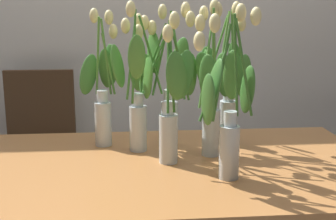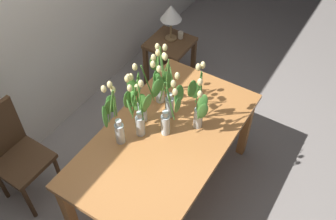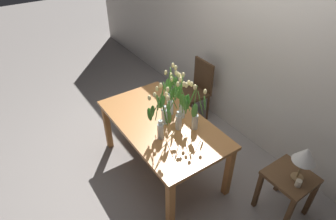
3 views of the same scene
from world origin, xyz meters
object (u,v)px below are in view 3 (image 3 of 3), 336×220
at_px(tulip_vase_0, 179,112).
at_px(tulip_vase_5, 194,112).
at_px(pillar_candle, 298,183).
at_px(dining_table, 162,128).
at_px(tulip_vase_3, 180,101).
at_px(tulip_vase_6, 160,120).
at_px(tulip_vase_1, 165,108).
at_px(tulip_vase_2, 172,96).
at_px(table_lamp, 306,156).
at_px(tulip_vase_4, 172,91).
at_px(side_table, 288,183).
at_px(dining_chair, 197,87).

height_order(tulip_vase_0, tulip_vase_5, tulip_vase_0).
distance_m(tulip_vase_5, pillar_candle, 1.22).
xyz_separation_m(dining_table, tulip_vase_3, (0.03, 0.22, 0.31)).
height_order(tulip_vase_6, pillar_candle, tulip_vase_6).
distance_m(tulip_vase_1, tulip_vase_2, 0.22).
bearing_deg(pillar_candle, tulip_vase_0, -153.88).
distance_m(tulip_vase_1, table_lamp, 1.45).
bearing_deg(tulip_vase_2, tulip_vase_4, 146.35).
relative_size(tulip_vase_3, side_table, 1.05).
height_order(tulip_vase_5, table_lamp, tulip_vase_5).
bearing_deg(tulip_vase_4, pillar_candle, 13.78).
distance_m(tulip_vase_5, table_lamp, 1.14).
relative_size(tulip_vase_0, side_table, 1.07).
relative_size(tulip_vase_5, side_table, 1.05).
bearing_deg(dining_table, tulip_vase_0, 26.65).
xyz_separation_m(tulip_vase_6, side_table, (1.03, 0.88, -0.53)).
height_order(tulip_vase_4, tulip_vase_6, tulip_vase_6).
relative_size(tulip_vase_5, tulip_vase_6, 1.01).
bearing_deg(tulip_vase_0, tulip_vase_6, -86.66).
distance_m(dining_table, tulip_vase_6, 0.41).
relative_size(dining_table, tulip_vase_2, 2.75).
bearing_deg(tulip_vase_1, side_table, 30.93).
distance_m(tulip_vase_3, tulip_vase_5, 0.26).
distance_m(tulip_vase_1, tulip_vase_6, 0.23).
bearing_deg(side_table, tulip_vase_2, -157.71).
relative_size(tulip_vase_5, pillar_candle, 7.73).
bearing_deg(tulip_vase_3, tulip_vase_2, -160.48).
bearing_deg(dining_table, dining_chair, 121.17).
distance_m(side_table, pillar_candle, 0.20).
distance_m(tulip_vase_0, tulip_vase_4, 0.45).
distance_m(tulip_vase_2, pillar_candle, 1.56).
distance_m(tulip_vase_0, side_table, 1.33).
height_order(tulip_vase_5, dining_chair, tulip_vase_5).
bearing_deg(tulip_vase_2, tulip_vase_6, -50.33).
xyz_separation_m(tulip_vase_2, tulip_vase_6, (0.28, -0.34, -0.02)).
height_order(tulip_vase_1, table_lamp, tulip_vase_1).
xyz_separation_m(dining_table, tulip_vase_5, (0.29, 0.22, 0.32)).
height_order(tulip_vase_5, tulip_vase_6, tulip_vase_5).
height_order(tulip_vase_3, table_lamp, tulip_vase_3).
bearing_deg(tulip_vase_3, tulip_vase_6, -64.06).
xyz_separation_m(dining_chair, pillar_candle, (1.98, -0.37, 0.06)).
relative_size(table_lamp, pillar_candle, 5.31).
height_order(tulip_vase_2, tulip_vase_6, tulip_vase_2).
bearing_deg(dining_chair, tulip_vase_5, -41.79).
distance_m(tulip_vase_3, pillar_candle, 1.45).
bearing_deg(tulip_vase_4, tulip_vase_1, -46.07).
relative_size(tulip_vase_2, tulip_vase_6, 1.01).
xyz_separation_m(tulip_vase_3, dining_chair, (-0.66, 0.82, -0.44)).
height_order(dining_chair, side_table, dining_chair).
bearing_deg(table_lamp, dining_table, -149.96).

